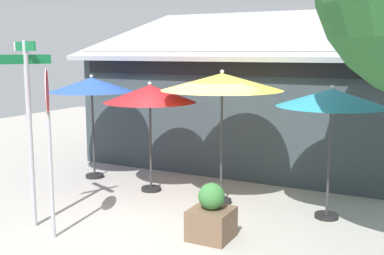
# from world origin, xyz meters

# --- Properties ---
(ground_plane) EXTENTS (28.00, 28.00, 0.10)m
(ground_plane) POSITION_xyz_m (0.00, 0.00, -0.05)
(ground_plane) COLOR #ADA8A0
(cafe_building) EXTENTS (8.78, 5.51, 4.43)m
(cafe_building) POSITION_xyz_m (-0.45, 5.77, 1.65)
(cafe_building) COLOR #333D42
(cafe_building) RESTS_ON ground
(street_sign_post) EXTENTS (0.88, 0.82, 3.29)m
(street_sign_post) POSITION_xyz_m (-2.11, -1.16, 2.00)
(street_sign_post) COLOR #A8AAB2
(street_sign_post) RESTS_ON ground
(stop_sign) EXTENTS (0.51, 0.59, 2.84)m
(stop_sign) POSITION_xyz_m (-1.42, -1.42, 1.98)
(stop_sign) COLOR #A8AAB2
(stop_sign) RESTS_ON ground
(patio_umbrella_royal_blue_left) EXTENTS (2.05, 2.05, 2.55)m
(patio_umbrella_royal_blue_left) POSITION_xyz_m (-3.27, 1.98, 2.28)
(patio_umbrella_royal_blue_left) COLOR black
(patio_umbrella_royal_blue_left) RESTS_ON ground
(patio_umbrella_crimson_center) EXTENTS (2.04, 2.04, 2.46)m
(patio_umbrella_crimson_center) POSITION_xyz_m (-1.41, 1.66, 2.17)
(patio_umbrella_crimson_center) COLOR black
(patio_umbrella_crimson_center) RESTS_ON ground
(patio_umbrella_mustard_right) EXTENTS (2.46, 2.46, 2.75)m
(patio_umbrella_mustard_right) POSITION_xyz_m (0.35, 1.56, 2.49)
(patio_umbrella_mustard_right) COLOR black
(patio_umbrella_mustard_right) RESTS_ON ground
(patio_umbrella_teal_far_right) EXTENTS (2.02, 2.02, 2.51)m
(patio_umbrella_teal_far_right) POSITION_xyz_m (2.49, 1.64, 2.25)
(patio_umbrella_teal_far_right) COLOR black
(patio_umbrella_teal_far_right) RESTS_ON ground
(sidewalk_planter) EXTENTS (0.68, 0.68, 0.96)m
(sidewalk_planter) POSITION_xyz_m (0.97, -0.25, 0.39)
(sidewalk_planter) COLOR brown
(sidewalk_planter) RESTS_ON ground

